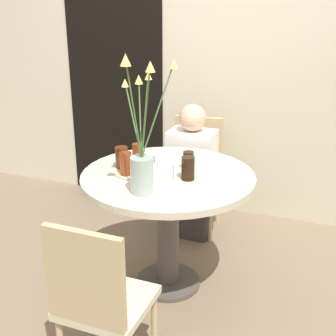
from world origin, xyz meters
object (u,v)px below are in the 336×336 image
chair_far_back (196,168)px  drink_glass_4 (188,168)px  drink_glass_1 (122,157)px  chair_right_flank (98,297)px  drink_glass_0 (126,164)px  drink_glass_2 (188,161)px  person_woman (191,176)px  side_plate (160,158)px  birthday_cake (154,171)px  flower_vase (142,157)px  drink_glass_3 (137,153)px

chair_far_back → drink_glass_4: drink_glass_4 is taller
chair_far_back → drink_glass_1: bearing=-110.4°
chair_right_flank → drink_glass_0: drink_glass_0 is taller
drink_glass_2 → person_woman: person_woman is taller
chair_far_back → side_plate: bearing=-100.7°
birthday_cake → chair_right_flank: bearing=-87.0°
flower_vase → drink_glass_1: flower_vase is taller
birthday_cake → person_woman: 0.86m
drink_glass_0 → drink_glass_1: (-0.08, 0.10, -0.00)m
birthday_cake → drink_glass_1: (-0.26, 0.09, 0.02)m
chair_right_flank → birthday_cake: bearing=-86.3°
chair_far_back → birthday_cake: size_ratio=3.81×
chair_right_flank → birthday_cake: 0.85m
drink_glass_2 → person_woman: 0.70m
drink_glass_3 → birthday_cake: bearing=-46.0°
chair_far_back → drink_glass_3: bearing=-109.1°
side_plate → drink_glass_2: bearing=-26.3°
side_plate → person_woman: (0.06, 0.47, -0.29)m
chair_far_back → chair_right_flank: size_ratio=1.00×
side_plate → drink_glass_4: drink_glass_4 is taller
drink_glass_4 → flower_vase: bearing=-122.1°
chair_far_back → chair_right_flank: same height
chair_right_flank → drink_glass_3: bearing=-75.2°
flower_vase → drink_glass_2: size_ratio=6.64×
drink_glass_1 → chair_far_back: bearing=76.0°
side_plate → drink_glass_1: 0.29m
chair_far_back → drink_glass_3: 0.83m
flower_vase → person_woman: (-0.05, 1.01, -0.49)m
flower_vase → drink_glass_3: (-0.23, 0.44, -0.14)m
drink_glass_1 → drink_glass_3: (0.05, 0.12, -0.01)m
chair_right_flank → drink_glass_0: (-0.22, 0.78, 0.36)m
chair_far_back → side_plate: chair_far_back is taller
drink_glass_0 → drink_glass_1: bearing=127.6°
drink_glass_2 → drink_glass_1: bearing=-164.1°
chair_right_flank → birthday_cake: birthday_cake is taller
drink_glass_2 → drink_glass_3: 0.35m
flower_vase → side_plate: bearing=101.8°
drink_glass_1 → drink_glass_2: bearing=15.9°
chair_far_back → drink_glass_3: size_ratio=7.27×
drink_glass_4 → side_plate: bearing=136.2°
drink_glass_4 → person_woman: (-0.22, 0.74, -0.36)m
chair_right_flank → drink_glass_2: drink_glass_2 is taller
side_plate → person_woman: 0.56m
drink_glass_0 → side_plate: bearing=74.7°
chair_right_flank → drink_glass_2: bearing=-94.9°
birthday_cake → side_plate: (-0.09, 0.32, -0.04)m
birthday_cake → chair_far_back: bearing=92.7°
chair_right_flank → drink_glass_0: size_ratio=6.40×
drink_glass_2 → drink_glass_4: (0.05, -0.16, 0.01)m
birthday_cake → drink_glass_2: bearing=56.1°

